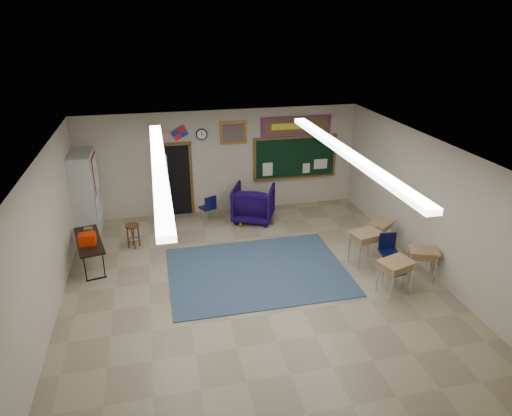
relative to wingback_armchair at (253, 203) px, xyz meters
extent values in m
plane|color=gray|center=(-0.73, -3.61, -0.51)|extent=(9.00, 9.00, 0.00)
cube|color=#B1A790|center=(-0.73, 0.89, 0.99)|extent=(8.00, 0.04, 3.00)
cube|color=#B1A790|center=(-0.73, -8.11, 0.99)|extent=(8.00, 0.04, 3.00)
cube|color=#B1A790|center=(-4.73, -3.61, 0.99)|extent=(0.04, 9.00, 3.00)
cube|color=#B1A790|center=(3.27, -3.61, 0.99)|extent=(0.04, 9.00, 3.00)
cube|color=white|center=(-0.73, -3.61, 2.49)|extent=(8.00, 9.00, 0.04)
cube|color=#30465B|center=(-0.53, -2.81, -0.50)|extent=(4.00, 3.00, 0.02)
cube|color=black|center=(-2.13, 0.88, 0.54)|extent=(0.95, 0.04, 2.10)
cube|color=silver|center=(-2.48, 0.44, 0.52)|extent=(0.35, 0.86, 2.05)
cube|color=brown|center=(1.47, 0.86, 0.99)|extent=(2.55, 0.05, 1.30)
cube|color=black|center=(1.47, 0.85, 0.99)|extent=(2.40, 0.03, 1.15)
cube|color=brown|center=(1.47, 0.80, 0.39)|extent=(2.40, 0.12, 0.04)
cube|color=red|center=(1.47, 0.86, 1.94)|extent=(2.10, 0.04, 0.55)
cube|color=brown|center=(1.47, 0.85, 1.94)|extent=(1.90, 0.03, 0.40)
cube|color=#AA6E21|center=(-0.38, 0.86, 1.84)|extent=(0.75, 0.05, 0.65)
cube|color=#A51466|center=(-0.38, 0.85, 1.84)|extent=(0.62, 0.03, 0.52)
cylinder|color=black|center=(-1.28, 0.86, 1.84)|extent=(0.32, 0.05, 0.32)
cylinder|color=white|center=(-1.28, 0.84, 1.84)|extent=(0.26, 0.02, 0.26)
cube|color=#ADADA8|center=(-4.45, 0.24, 0.59)|extent=(0.55, 1.25, 2.20)
imported|color=black|center=(0.00, 0.00, 0.00)|extent=(1.43, 1.45, 1.01)
cube|color=#A47E4C|center=(1.99, -3.01, 0.29)|extent=(0.78, 0.64, 0.05)
cube|color=brown|center=(1.99, -3.01, 0.18)|extent=(0.67, 0.55, 0.14)
cube|color=#A47E4C|center=(2.72, -2.35, 0.19)|extent=(0.75, 0.72, 0.04)
cube|color=brown|center=(2.72, -2.35, 0.09)|extent=(0.64, 0.61, 0.12)
cube|color=#A47E4C|center=(2.03, -4.34, 0.27)|extent=(0.78, 0.67, 0.04)
cube|color=brown|center=(2.03, -4.34, 0.16)|extent=(0.67, 0.57, 0.13)
cube|color=#A47E4C|center=(2.92, -3.92, 0.21)|extent=(0.74, 0.65, 0.04)
cube|color=brown|center=(2.92, -3.92, 0.11)|extent=(0.63, 0.55, 0.12)
cube|color=black|center=(-4.25, -1.66, 0.13)|extent=(0.86, 1.68, 0.04)
cube|color=red|center=(-4.23, -1.88, 0.28)|extent=(0.36, 0.27, 0.25)
cylinder|color=#4E2B17|center=(-3.30, -0.95, 0.09)|extent=(0.35, 0.35, 0.04)
torus|color=#4E2B17|center=(-3.30, -0.95, -0.30)|extent=(0.29, 0.29, 0.02)
camera|label=1|loc=(-2.57, -11.60, 4.94)|focal=32.00mm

